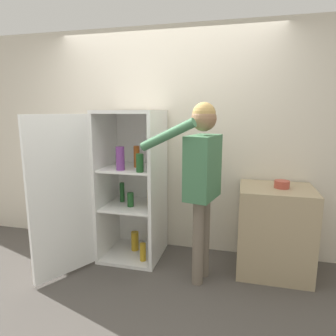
# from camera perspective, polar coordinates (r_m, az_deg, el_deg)

# --- Properties ---
(ground_plane) EXTENTS (12.00, 12.00, 0.00)m
(ground_plane) POSITION_cam_1_polar(r_m,az_deg,el_deg) (3.03, -5.20, -21.74)
(ground_plane) COLOR #4C4742
(wall_back) EXTENTS (7.00, 0.06, 2.55)m
(wall_back) POSITION_cam_1_polar(r_m,az_deg,el_deg) (3.51, -0.23, 5.07)
(wall_back) COLOR beige
(wall_back) RESTS_ON ground_plane
(refrigerator) EXTENTS (0.98, 1.21, 1.63)m
(refrigerator) POSITION_cam_1_polar(r_m,az_deg,el_deg) (3.30, -9.12, -3.63)
(refrigerator) COLOR white
(refrigerator) RESTS_ON ground_plane
(person) EXTENTS (0.72, 0.53, 1.71)m
(person) POSITION_cam_1_polar(r_m,az_deg,el_deg) (2.77, 6.46, -0.28)
(person) COLOR #726656
(person) RESTS_ON ground_plane
(counter) EXTENTS (0.71, 0.61, 0.89)m
(counter) POSITION_cam_1_polar(r_m,az_deg,el_deg) (3.27, 19.58, -11.07)
(counter) COLOR tan
(counter) RESTS_ON ground_plane
(bowl) EXTENTS (0.14, 0.14, 0.07)m
(bowl) POSITION_cam_1_polar(r_m,az_deg,el_deg) (3.12, 20.87, -2.93)
(bowl) COLOR #B24738
(bowl) RESTS_ON counter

